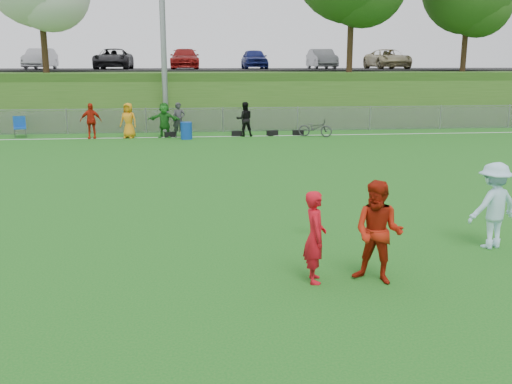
{
  "coord_description": "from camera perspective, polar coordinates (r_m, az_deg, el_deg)",
  "views": [
    {
      "loc": [
        -1.69,
        -10.16,
        3.63
      ],
      "look_at": [
        -0.47,
        0.5,
        1.17
      ],
      "focal_mm": 40.0,
      "sensor_mm": 36.0,
      "label": 1
    }
  ],
  "objects": [
    {
      "name": "frisbee",
      "position": [
        11.99,
        5.67,
        -0.71
      ],
      "size": [
        0.29,
        0.29,
        0.03
      ],
      "color": "white",
      "rests_on": "ground"
    },
    {
      "name": "ground",
      "position": [
        10.92,
        2.76,
        -6.52
      ],
      "size": [
        120.0,
        120.0,
        0.0
      ],
      "primitive_type": "plane",
      "color": "#135D18",
      "rests_on": "ground"
    },
    {
      "name": "fence",
      "position": [
        30.35,
        -3.33,
        7.25
      ],
      "size": [
        58.0,
        0.06,
        1.3
      ],
      "color": "gray",
      "rests_on": "ground"
    },
    {
      "name": "spectator_row",
      "position": [
        28.32,
        -9.11,
        7.11
      ],
      "size": [
        8.37,
        0.78,
        1.69
      ],
      "color": "red",
      "rests_on": "ground"
    },
    {
      "name": "berm",
      "position": [
        41.25,
        -4.23,
        9.92
      ],
      "size": [
        120.0,
        18.0,
        3.0
      ],
      "primitive_type": "cube",
      "color": "#285116",
      "rests_on": "ground"
    },
    {
      "name": "car_row",
      "position": [
        42.16,
        -5.97,
        13.1
      ],
      "size": [
        32.04,
        5.18,
        1.44
      ],
      "color": "silver",
      "rests_on": "parking_lot"
    },
    {
      "name": "recycling_bin",
      "position": [
        27.6,
        -6.98,
        6.11
      ],
      "size": [
        0.57,
        0.57,
        0.81
      ],
      "primitive_type": "cylinder",
      "rotation": [
        0.0,
        0.0,
        0.04
      ],
      "color": "#0E3A9C",
      "rests_on": "ground"
    },
    {
      "name": "player_red_center",
      "position": [
        9.67,
        12.13,
        -3.97
      ],
      "size": [
        1.07,
        1.02,
        1.74
      ],
      "primitive_type": "imported",
      "rotation": [
        0.0,
        0.0,
        -0.6
      ],
      "color": "#A31B0B",
      "rests_on": "ground"
    },
    {
      "name": "light_pole",
      "position": [
        31.14,
        -9.39,
        18.42
      ],
      "size": [
        1.2,
        0.4,
        12.15
      ],
      "color": "gray",
      "rests_on": "ground"
    },
    {
      "name": "player_blue",
      "position": [
        12.17,
        22.63,
        -1.25
      ],
      "size": [
        1.25,
        0.94,
        1.72
      ],
      "primitive_type": "imported",
      "rotation": [
        0.0,
        0.0,
        3.44
      ],
      "color": "#AEDBF2",
      "rests_on": "ground"
    },
    {
      "name": "player_red_left",
      "position": [
        9.56,
        5.92,
        -4.48
      ],
      "size": [
        0.42,
        0.6,
        1.57
      ],
      "primitive_type": "imported",
      "rotation": [
        0.0,
        0.0,
        1.49
      ],
      "color": "red",
      "rests_on": "ground"
    },
    {
      "name": "sideline_far",
      "position": [
        28.44,
        -3.08,
        5.57
      ],
      "size": [
        60.0,
        0.1,
        0.01
      ],
      "primitive_type": "cube",
      "color": "white",
      "rests_on": "ground"
    },
    {
      "name": "gear_bags",
      "position": [
        28.6,
        -1.13,
        5.88
      ],
      "size": [
        6.97,
        0.53,
        0.26
      ],
      "color": "black",
      "rests_on": "ground"
    },
    {
      "name": "camp_chair",
      "position": [
        30.34,
        -22.51,
        5.63
      ],
      "size": [
        0.7,
        0.71,
        1.02
      ],
      "rotation": [
        0.0,
        0.0,
        0.27
      ],
      "color": "#0E429E",
      "rests_on": "ground"
    },
    {
      "name": "bicycle",
      "position": [
        28.45,
        5.95,
        6.4
      ],
      "size": [
        1.77,
        1.18,
        0.88
      ],
      "primitive_type": "imported",
      "rotation": [
        0.0,
        0.0,
        1.18
      ],
      "color": "#2D2D30",
      "rests_on": "ground"
    },
    {
      "name": "parking_lot",
      "position": [
        43.19,
        -4.38,
        12.1
      ],
      "size": [
        120.0,
        12.0,
        0.1
      ],
      "primitive_type": "cube",
      "color": "black",
      "rests_on": "berm"
    }
  ]
}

